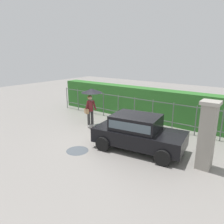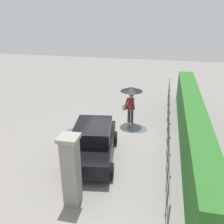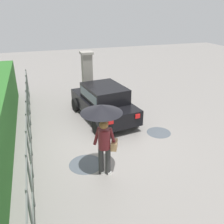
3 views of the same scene
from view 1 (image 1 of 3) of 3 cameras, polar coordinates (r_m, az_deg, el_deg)
The scene contains 8 objects.
ground_plane at distance 10.33m, azimuth 0.00°, elevation -6.84°, with size 40.00×40.00×0.00m, color gray.
car at distance 8.92m, azimuth 6.88°, elevation -5.09°, with size 3.91×2.28×1.48m.
pedestrian at distance 11.54m, azimuth -5.59°, elevation 3.95°, with size 1.14×1.14×2.10m.
gate_pillar at distance 7.97m, azimuth 23.98°, elevation -5.59°, with size 0.60×0.60×2.42m.
fence_section at distance 12.37m, azimuth 5.98°, elevation 0.89°, with size 11.55×0.05×1.50m.
hedge_row at distance 13.20m, azimuth 8.28°, elevation 2.30°, with size 12.50×0.90×1.90m, color #2D6B28.
puddle_near at distance 9.14m, azimuth -9.21°, elevation -10.13°, with size 0.92×0.92×0.00m, color #4C545B.
puddle_far at distance 11.95m, azimuth -2.21°, elevation -3.68°, with size 1.04×1.04×0.00m, color #4C545B.
Camera 1 is at (5.75, -7.64, 3.92)m, focal length 34.32 mm.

